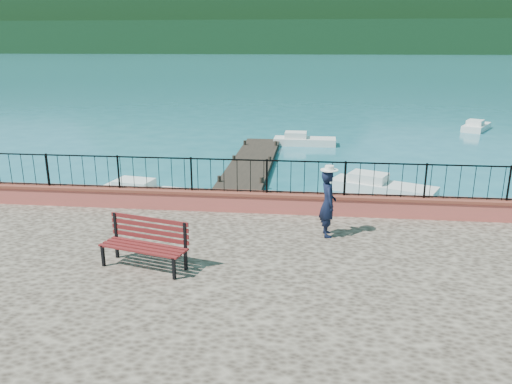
% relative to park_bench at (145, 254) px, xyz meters
% --- Properties ---
extents(ground, '(2000.00, 2000.00, 0.00)m').
position_rel_park_bench_xyz_m(ground, '(2.59, 0.33, -1.52)').
color(ground, '#19596B').
rests_on(ground, ground).
extents(parapet, '(28.00, 0.46, 0.58)m').
position_rel_park_bench_xyz_m(parapet, '(2.59, 4.03, -0.03)').
color(parapet, '#B94743').
rests_on(parapet, promenade).
extents(railing, '(27.00, 0.05, 0.95)m').
position_rel_park_bench_xyz_m(railing, '(2.59, 4.03, 0.74)').
color(railing, black).
rests_on(railing, parapet).
extents(dock, '(2.00, 16.00, 0.30)m').
position_rel_park_bench_xyz_m(dock, '(0.59, 12.33, -1.37)').
color(dock, '#2D231C').
rests_on(dock, ground).
extents(far_forest, '(900.00, 60.00, 18.00)m').
position_rel_park_bench_xyz_m(far_forest, '(2.59, 300.33, 7.48)').
color(far_forest, black).
rests_on(far_forest, ground).
extents(foothills, '(900.00, 120.00, 44.00)m').
position_rel_park_bench_xyz_m(foothills, '(2.59, 360.33, 20.48)').
color(foothills, black).
rests_on(foothills, ground).
extents(park_bench, '(2.04, 1.11, 1.08)m').
position_rel_park_bench_xyz_m(park_bench, '(0.00, 0.00, 0.00)').
color(park_bench, black).
rests_on(park_bench, promenade).
extents(person, '(0.50, 0.68, 1.71)m').
position_rel_park_bench_xyz_m(person, '(3.99, 2.35, 0.54)').
color(person, black).
rests_on(person, promenade).
extents(hat, '(0.44, 0.44, 0.12)m').
position_rel_park_bench_xyz_m(hat, '(3.99, 2.35, 1.45)').
color(hat, white).
rests_on(hat, person).
extents(boat_0, '(4.31, 2.02, 0.80)m').
position_rel_park_bench_xyz_m(boat_0, '(-2.75, 8.40, -1.12)').
color(boat_0, silver).
rests_on(boat_0, ground).
extents(boat_1, '(4.37, 2.93, 0.80)m').
position_rel_park_bench_xyz_m(boat_1, '(6.48, 10.37, -1.12)').
color(boat_1, silver).
rests_on(boat_1, ground).
extents(boat_4, '(3.71, 1.36, 0.80)m').
position_rel_park_bench_xyz_m(boat_4, '(3.10, 20.23, -1.12)').
color(boat_4, silver).
rests_on(boat_4, ground).
extents(boat_5, '(2.73, 3.49, 0.80)m').
position_rel_park_bench_xyz_m(boat_5, '(15.06, 26.96, -1.12)').
color(boat_5, silver).
rests_on(boat_5, ground).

